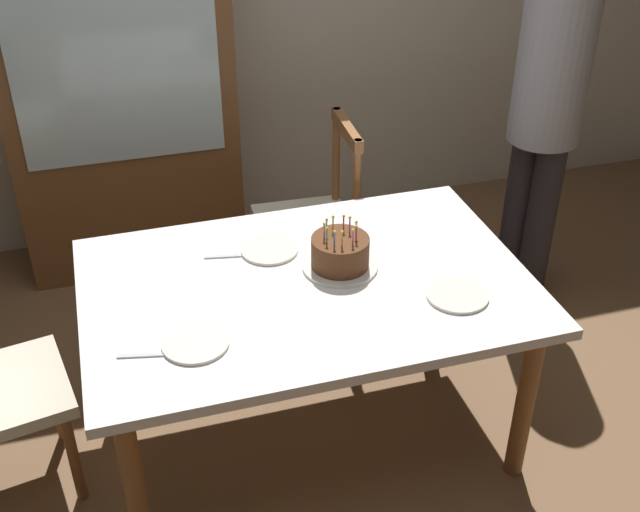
{
  "coord_description": "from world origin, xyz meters",
  "views": [
    {
      "loc": [
        -0.62,
        -2.25,
        2.35
      ],
      "look_at": [
        0.05,
        0.0,
        0.84
      ],
      "focal_mm": 44.32,
      "sensor_mm": 36.0,
      "label": 1
    }
  ],
  "objects_px": {
    "birthday_cake": "(340,254)",
    "person_guest": "(547,107)",
    "plate_near_guest": "(457,295)",
    "chair_spindle_back": "(311,223)",
    "dining_table": "(307,300)",
    "plate_far_side": "(269,249)",
    "plate_near_celebrant": "(195,343)",
    "china_cabinet": "(118,89)"
  },
  "relations": [
    {
      "from": "person_guest",
      "to": "birthday_cake",
      "type": "bearing_deg",
      "value": -153.18
    },
    {
      "from": "dining_table",
      "to": "birthday_cake",
      "type": "height_order",
      "value": "birthday_cake"
    },
    {
      "from": "chair_spindle_back",
      "to": "person_guest",
      "type": "height_order",
      "value": "person_guest"
    },
    {
      "from": "birthday_cake",
      "to": "person_guest",
      "type": "height_order",
      "value": "person_guest"
    },
    {
      "from": "dining_table",
      "to": "plate_far_side",
      "type": "height_order",
      "value": "plate_far_side"
    },
    {
      "from": "person_guest",
      "to": "china_cabinet",
      "type": "distance_m",
      "value": 2.03
    },
    {
      "from": "plate_near_celebrant",
      "to": "chair_spindle_back",
      "type": "relative_size",
      "value": 0.23
    },
    {
      "from": "dining_table",
      "to": "birthday_cake",
      "type": "relative_size",
      "value": 5.71
    },
    {
      "from": "birthday_cake",
      "to": "plate_near_guest",
      "type": "height_order",
      "value": "birthday_cake"
    },
    {
      "from": "dining_table",
      "to": "plate_near_celebrant",
      "type": "distance_m",
      "value": 0.51
    },
    {
      "from": "person_guest",
      "to": "plate_near_guest",
      "type": "bearing_deg",
      "value": -132.99
    },
    {
      "from": "plate_near_guest",
      "to": "plate_near_celebrant",
      "type": "bearing_deg",
      "value": 180.0
    },
    {
      "from": "dining_table",
      "to": "plate_near_guest",
      "type": "xyz_separation_m",
      "value": [
        0.48,
        -0.24,
        0.09
      ]
    },
    {
      "from": "plate_near_celebrant",
      "to": "china_cabinet",
      "type": "relative_size",
      "value": 0.12
    },
    {
      "from": "china_cabinet",
      "to": "plate_near_guest",
      "type": "bearing_deg",
      "value": -61.02
    },
    {
      "from": "plate_near_celebrant",
      "to": "plate_near_guest",
      "type": "bearing_deg",
      "value": 0.0
    },
    {
      "from": "chair_spindle_back",
      "to": "person_guest",
      "type": "relative_size",
      "value": 0.54
    },
    {
      "from": "dining_table",
      "to": "plate_near_guest",
      "type": "distance_m",
      "value": 0.54
    },
    {
      "from": "person_guest",
      "to": "dining_table",
      "type": "bearing_deg",
      "value": -153.84
    },
    {
      "from": "chair_spindle_back",
      "to": "china_cabinet",
      "type": "relative_size",
      "value": 0.5
    },
    {
      "from": "person_guest",
      "to": "plate_far_side",
      "type": "bearing_deg",
      "value": -163.9
    },
    {
      "from": "dining_table",
      "to": "person_guest",
      "type": "height_order",
      "value": "person_guest"
    },
    {
      "from": "dining_table",
      "to": "plate_far_side",
      "type": "bearing_deg",
      "value": 108.45
    },
    {
      "from": "dining_table",
      "to": "plate_near_celebrant",
      "type": "bearing_deg",
      "value": -151.41
    },
    {
      "from": "plate_near_celebrant",
      "to": "plate_near_guest",
      "type": "xyz_separation_m",
      "value": [
        0.92,
        0.0,
        0.0
      ]
    },
    {
      "from": "plate_far_side",
      "to": "plate_near_guest",
      "type": "height_order",
      "value": "same"
    },
    {
      "from": "plate_far_side",
      "to": "birthday_cake",
      "type": "bearing_deg",
      "value": -39.9
    },
    {
      "from": "plate_far_side",
      "to": "china_cabinet",
      "type": "height_order",
      "value": "china_cabinet"
    },
    {
      "from": "plate_near_celebrant",
      "to": "plate_far_side",
      "type": "xyz_separation_m",
      "value": [
        0.36,
        0.48,
        0.0
      ]
    },
    {
      "from": "chair_spindle_back",
      "to": "dining_table",
      "type": "bearing_deg",
      "value": -106.84
    },
    {
      "from": "birthday_cake",
      "to": "plate_near_celebrant",
      "type": "xyz_separation_m",
      "value": [
        -0.58,
        -0.29,
        -0.05
      ]
    },
    {
      "from": "plate_near_celebrant",
      "to": "person_guest",
      "type": "height_order",
      "value": "person_guest"
    },
    {
      "from": "dining_table",
      "to": "china_cabinet",
      "type": "xyz_separation_m",
      "value": [
        -0.52,
        1.56,
        0.3
      ]
    },
    {
      "from": "plate_near_guest",
      "to": "chair_spindle_back",
      "type": "distance_m",
      "value": 1.15
    },
    {
      "from": "plate_near_guest",
      "to": "plate_far_side",
      "type": "bearing_deg",
      "value": 139.43
    },
    {
      "from": "birthday_cake",
      "to": "dining_table",
      "type": "bearing_deg",
      "value": -159.49
    },
    {
      "from": "plate_near_celebrant",
      "to": "china_cabinet",
      "type": "xyz_separation_m",
      "value": [
        -0.08,
        1.8,
        0.21
      ]
    },
    {
      "from": "plate_near_guest",
      "to": "china_cabinet",
      "type": "height_order",
      "value": "china_cabinet"
    },
    {
      "from": "dining_table",
      "to": "china_cabinet",
      "type": "height_order",
      "value": "china_cabinet"
    },
    {
      "from": "plate_near_celebrant",
      "to": "chair_spindle_back",
      "type": "xyz_separation_m",
      "value": [
        0.7,
        1.09,
        -0.28
      ]
    },
    {
      "from": "birthday_cake",
      "to": "chair_spindle_back",
      "type": "distance_m",
      "value": 0.87
    },
    {
      "from": "plate_near_celebrant",
      "to": "plate_near_guest",
      "type": "relative_size",
      "value": 1.0
    }
  ]
}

